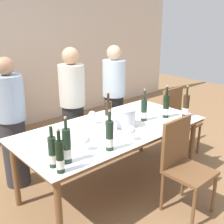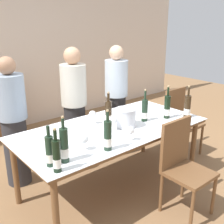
% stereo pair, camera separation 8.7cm
% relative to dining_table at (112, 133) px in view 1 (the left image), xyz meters
% --- Properties ---
extents(ground_plane, '(12.00, 12.00, 0.00)m').
position_rel_dining_table_xyz_m(ground_plane, '(0.00, 0.00, -0.70)').
color(ground_plane, olive).
extents(back_wall, '(8.00, 0.10, 2.80)m').
position_rel_dining_table_xyz_m(back_wall, '(0.00, 2.62, 0.70)').
color(back_wall, beige).
rests_on(back_wall, ground_plane).
extents(dining_table, '(2.12, 1.04, 0.76)m').
position_rel_dining_table_xyz_m(dining_table, '(0.00, 0.00, 0.00)').
color(dining_table, brown).
rests_on(dining_table, ground_plane).
extents(ice_bucket, '(0.23, 0.23, 0.21)m').
position_rel_dining_table_xyz_m(ice_bucket, '(0.13, -0.07, 0.17)').
color(ice_bucket, silver).
rests_on(ice_bucket, dining_table).
extents(wine_bottle_0, '(0.07, 0.07, 0.40)m').
position_rel_dining_table_xyz_m(wine_bottle_0, '(0.70, -0.19, 0.19)').
color(wine_bottle_0, black).
rests_on(wine_bottle_0, dining_table).
extents(wine_bottle_1, '(0.07, 0.07, 0.38)m').
position_rel_dining_table_xyz_m(wine_bottle_1, '(0.42, -0.08, 0.18)').
color(wine_bottle_1, '#1E3323').
rests_on(wine_bottle_1, dining_table).
extents(wine_bottle_2, '(0.08, 0.08, 0.39)m').
position_rel_dining_table_xyz_m(wine_bottle_2, '(0.90, -0.33, 0.19)').
color(wine_bottle_2, '#332314').
rests_on(wine_bottle_2, dining_table).
extents(wine_bottle_3, '(0.06, 0.06, 0.37)m').
position_rel_dining_table_xyz_m(wine_bottle_3, '(-0.92, -0.43, 0.19)').
color(wine_bottle_3, black).
rests_on(wine_bottle_3, dining_table).
extents(wine_bottle_4, '(0.07, 0.07, 0.41)m').
position_rel_dining_table_xyz_m(wine_bottle_4, '(-0.80, -0.33, 0.20)').
color(wine_bottle_4, '#1E3323').
rests_on(wine_bottle_4, dining_table).
extents(wine_bottle_5, '(0.08, 0.08, 0.38)m').
position_rel_dining_table_xyz_m(wine_bottle_5, '(0.03, 0.10, 0.19)').
color(wine_bottle_5, '#332314').
rests_on(wine_bottle_5, dining_table).
extents(wine_bottle_6, '(0.07, 0.07, 0.39)m').
position_rel_dining_table_xyz_m(wine_bottle_6, '(-0.38, -0.39, 0.19)').
color(wine_bottle_6, '#1E3323').
rests_on(wine_bottle_6, dining_table).
extents(wine_bottle_7, '(0.07, 0.07, 0.35)m').
position_rel_dining_table_xyz_m(wine_bottle_7, '(-0.92, -0.32, 0.19)').
color(wine_bottle_7, '#1E3323').
rests_on(wine_bottle_7, dining_table).
extents(wine_glass_0, '(0.09, 0.09, 0.16)m').
position_rel_dining_table_xyz_m(wine_glass_0, '(-0.04, -0.07, 0.17)').
color(wine_glass_0, white).
rests_on(wine_glass_0, dining_table).
extents(wine_glass_1, '(0.07, 0.07, 0.15)m').
position_rel_dining_table_xyz_m(wine_glass_1, '(-0.80, -0.07, 0.17)').
color(wine_glass_1, white).
rests_on(wine_glass_1, dining_table).
extents(wine_glass_2, '(0.08, 0.08, 0.16)m').
position_rel_dining_table_xyz_m(wine_glass_2, '(-0.10, 0.23, 0.17)').
color(wine_glass_2, white).
rests_on(wine_glass_2, dining_table).
extents(wine_glass_3, '(0.08, 0.08, 0.15)m').
position_rel_dining_table_xyz_m(wine_glass_3, '(-0.08, -0.38, 0.16)').
color(wine_glass_3, white).
rests_on(wine_glass_3, dining_table).
extents(wine_glass_4, '(0.09, 0.09, 0.15)m').
position_rel_dining_table_xyz_m(wine_glass_4, '(-0.55, -0.26, 0.16)').
color(wine_glass_4, white).
rests_on(wine_glass_4, dining_table).
extents(chair_right_end, '(0.42, 0.42, 0.94)m').
position_rel_dining_table_xyz_m(chair_right_end, '(1.36, 0.09, -0.16)').
color(chair_right_end, brown).
rests_on(chair_right_end, ground_plane).
extents(chair_near_front, '(0.42, 0.42, 0.96)m').
position_rel_dining_table_xyz_m(chair_near_front, '(0.29, -0.74, -0.15)').
color(chair_near_front, brown).
rests_on(chair_near_front, ground_plane).
extents(person_host, '(0.33, 0.33, 1.52)m').
position_rel_dining_table_xyz_m(person_host, '(-0.78, 0.82, 0.06)').
color(person_host, '#2D2D33').
rests_on(person_host, ground_plane).
extents(person_guest_left, '(0.33, 0.33, 1.57)m').
position_rel_dining_table_xyz_m(person_guest_left, '(0.03, 0.79, 0.09)').
color(person_guest_left, '#262628').
rests_on(person_guest_left, ground_plane).
extents(person_guest_right, '(0.33, 0.33, 1.55)m').
position_rel_dining_table_xyz_m(person_guest_right, '(0.75, 0.80, 0.07)').
color(person_guest_right, '#262628').
rests_on(person_guest_right, ground_plane).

